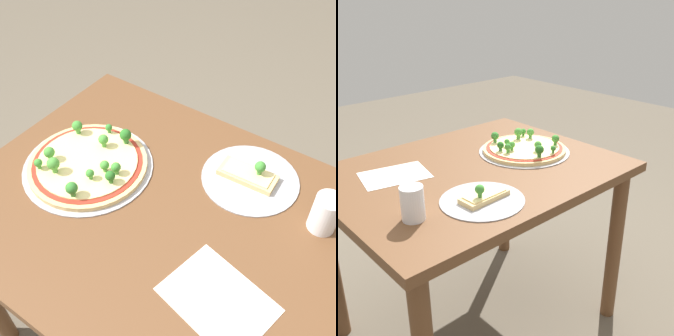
% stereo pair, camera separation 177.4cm
% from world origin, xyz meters
% --- Properties ---
extents(ground_plane, '(8.00, 8.00, 0.00)m').
position_xyz_m(ground_plane, '(0.00, 0.00, 0.00)').
color(ground_plane, brown).
extents(dining_table, '(1.05, 0.81, 0.74)m').
position_xyz_m(dining_table, '(0.00, 0.00, 0.63)').
color(dining_table, brown).
rests_on(dining_table, ground_plane).
extents(pizza_tray_whole, '(0.37, 0.37, 0.07)m').
position_xyz_m(pizza_tray_whole, '(0.25, -0.01, 0.75)').
color(pizza_tray_whole, '#A3A3A8').
rests_on(pizza_tray_whole, dining_table).
extents(pizza_tray_slice, '(0.27, 0.27, 0.07)m').
position_xyz_m(pizza_tray_slice, '(-0.14, -0.23, 0.75)').
color(pizza_tray_slice, '#A3A3A8').
rests_on(pizza_tray_slice, dining_table).
extents(drinking_cup, '(0.07, 0.07, 0.10)m').
position_xyz_m(drinking_cup, '(-0.36, -0.18, 0.79)').
color(drinking_cup, white).
rests_on(drinking_cup, dining_table).
extents(paper_menu, '(0.26, 0.22, 0.00)m').
position_xyz_m(paper_menu, '(-0.25, 0.14, 0.74)').
color(paper_menu, white).
rests_on(paper_menu, dining_table).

